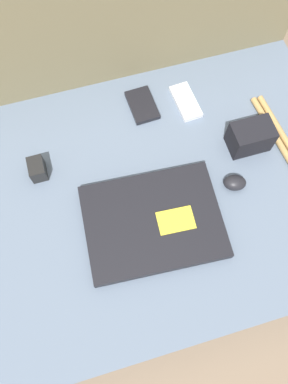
% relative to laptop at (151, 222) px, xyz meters
% --- Properties ---
extents(ground_plane, '(8.00, 8.00, 0.00)m').
position_rel_laptop_xyz_m(ground_plane, '(0.00, 0.08, -0.15)').
color(ground_plane, '#7A6651').
extents(couch_seat, '(1.13, 0.76, 0.14)m').
position_rel_laptop_xyz_m(couch_seat, '(0.00, 0.08, -0.08)').
color(couch_seat, slate).
rests_on(couch_seat, ground_plane).
extents(couch_backrest, '(1.13, 0.20, 0.52)m').
position_rel_laptop_xyz_m(couch_backrest, '(0.00, 0.56, 0.11)').
color(couch_backrest, '#756B4C').
rests_on(couch_backrest, ground_plane).
extents(laptop, '(0.35, 0.28, 0.03)m').
position_rel_laptop_xyz_m(laptop, '(0.00, 0.00, 0.00)').
color(laptop, black).
rests_on(laptop, couch_seat).
extents(computer_mouse, '(0.07, 0.06, 0.03)m').
position_rel_laptop_xyz_m(computer_mouse, '(0.24, 0.04, 0.00)').
color(computer_mouse, black).
rests_on(computer_mouse, couch_seat).
extents(phone_silver, '(0.06, 0.12, 0.01)m').
position_rel_laptop_xyz_m(phone_silver, '(0.20, 0.32, -0.01)').
color(phone_silver, silver).
rests_on(phone_silver, couch_seat).
extents(phone_black, '(0.08, 0.12, 0.01)m').
position_rel_laptop_xyz_m(phone_black, '(0.08, 0.34, -0.01)').
color(phone_black, black).
rests_on(phone_black, couch_seat).
extents(camera_pouch, '(0.11, 0.07, 0.08)m').
position_rel_laptop_xyz_m(camera_pouch, '(0.32, 0.15, 0.03)').
color(camera_pouch, black).
rests_on(camera_pouch, couch_seat).
extents(charger_brick, '(0.04, 0.06, 0.05)m').
position_rel_laptop_xyz_m(charger_brick, '(-0.25, 0.22, 0.01)').
color(charger_brick, black).
rests_on(charger_brick, couch_seat).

